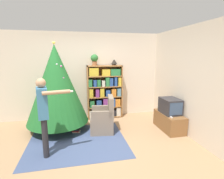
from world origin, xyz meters
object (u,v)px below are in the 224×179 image
at_px(television, 170,106).
at_px(christmas_tree, 56,84).
at_px(bookshelf, 105,92).
at_px(armchair, 103,119).
at_px(potted_plant, 94,59).
at_px(standing_person, 44,111).
at_px(table_lamp, 114,62).

relative_size(television, christmas_tree, 0.24).
xyz_separation_m(bookshelf, christmas_tree, (-1.36, -0.65, 0.39)).
relative_size(television, armchair, 0.60).
xyz_separation_m(armchair, potted_plant, (-0.08, 1.06, 1.49)).
bearing_deg(armchair, christmas_tree, -101.83).
relative_size(armchair, standing_person, 0.61).
xyz_separation_m(armchair, table_lamp, (0.52, 1.06, 1.40)).
height_order(bookshelf, television, bookshelf).
distance_m(bookshelf, standing_person, 2.40).
xyz_separation_m(armchair, standing_person, (-1.26, -0.82, 0.57)).
distance_m(television, potted_plant, 2.50).
distance_m(christmas_tree, potted_plant, 1.38).
height_order(television, standing_person, standing_person).
distance_m(bookshelf, armchair, 1.18).
bearing_deg(table_lamp, television, -47.17).
height_order(standing_person, potted_plant, potted_plant).
height_order(christmas_tree, potted_plant, christmas_tree).
bearing_deg(christmas_tree, table_lamp, 21.74).
xyz_separation_m(bookshelf, armchair, (-0.23, -1.05, -0.49)).
bearing_deg(potted_plant, armchair, -85.72).
height_order(television, potted_plant, potted_plant).
distance_m(christmas_tree, armchair, 1.49).
relative_size(armchair, potted_plant, 2.80).
height_order(television, table_lamp, table_lamp).
height_order(bookshelf, potted_plant, potted_plant).
xyz_separation_m(christmas_tree, table_lamp, (1.65, 0.66, 0.52)).
xyz_separation_m(bookshelf, potted_plant, (-0.31, 0.01, 1.00)).
bearing_deg(television, standing_person, -168.77).
xyz_separation_m(potted_plant, table_lamp, (0.59, -0.00, -0.09)).
relative_size(television, potted_plant, 1.67).
bearing_deg(television, potted_plant, 144.25).
bearing_deg(standing_person, table_lamp, 125.30).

